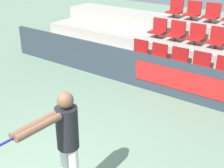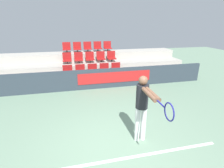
% 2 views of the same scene
% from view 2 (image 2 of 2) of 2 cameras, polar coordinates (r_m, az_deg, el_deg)
% --- Properties ---
extents(ground_plane, '(30.00, 30.00, 0.00)m').
position_cam_2_polar(ground_plane, '(4.45, 2.32, -20.38)').
color(ground_plane, gray).
extents(court_baseline, '(4.70, 0.08, 0.01)m').
position_cam_2_polar(court_baseline, '(4.21, 3.60, -23.13)').
color(court_baseline, white).
rests_on(court_baseline, ground).
extents(barrier_wall, '(10.57, 0.14, 0.90)m').
position_cam_2_polar(barrier_wall, '(7.82, -5.46, 1.62)').
color(barrier_wall, '#2D3842').
rests_on(barrier_wall, ground).
extents(bleacher_tier_front, '(10.17, 1.03, 0.41)m').
position_cam_2_polar(bleacher_tier_front, '(8.46, -6.11, 1.27)').
color(bleacher_tier_front, '#ADA89E').
rests_on(bleacher_tier_front, ground).
extents(bleacher_tier_middle, '(10.17, 1.03, 0.82)m').
position_cam_2_polar(bleacher_tier_middle, '(9.39, -6.97, 4.40)').
color(bleacher_tier_middle, '#ADA89E').
rests_on(bleacher_tier_middle, ground).
extents(bleacher_tier_back, '(10.17, 1.03, 1.24)m').
position_cam_2_polar(bleacher_tier_back, '(10.34, -7.68, 6.96)').
color(bleacher_tier_back, '#ADA89E').
rests_on(bleacher_tier_back, ground).
extents(stadium_chair_0, '(0.44, 0.36, 0.55)m').
position_cam_2_polar(stadium_chair_0, '(8.39, -14.26, 3.88)').
color(stadium_chair_0, '#333333').
rests_on(stadium_chair_0, bleacher_tier_front).
extents(stadium_chair_1, '(0.44, 0.36, 0.55)m').
position_cam_2_polar(stadium_chair_1, '(8.40, -10.29, 4.18)').
color(stadium_chair_1, '#333333').
rests_on(stadium_chair_1, bleacher_tier_front).
extents(stadium_chair_2, '(0.44, 0.36, 0.55)m').
position_cam_2_polar(stadium_chair_2, '(8.44, -6.33, 4.46)').
color(stadium_chair_2, '#333333').
rests_on(stadium_chair_2, bleacher_tier_front).
extents(stadium_chair_3, '(0.44, 0.36, 0.55)m').
position_cam_2_polar(stadium_chair_3, '(8.53, -2.43, 4.72)').
color(stadium_chair_3, '#333333').
rests_on(stadium_chair_3, bleacher_tier_front).
extents(stadium_chair_4, '(0.44, 0.36, 0.55)m').
position_cam_2_polar(stadium_chair_4, '(8.65, 1.38, 4.95)').
color(stadium_chair_4, '#333333').
rests_on(stadium_chair_4, bleacher_tier_front).
extents(stadium_chair_5, '(0.44, 0.36, 0.55)m').
position_cam_2_polar(stadium_chair_5, '(9.31, -14.44, 7.99)').
color(stadium_chair_5, '#333333').
rests_on(stadium_chair_5, bleacher_tier_middle).
extents(stadium_chair_6, '(0.44, 0.36, 0.55)m').
position_cam_2_polar(stadium_chair_6, '(9.31, -10.82, 8.27)').
color(stadium_chair_6, '#333333').
rests_on(stadium_chair_6, bleacher_tier_middle).
extents(stadium_chair_7, '(0.44, 0.36, 0.55)m').
position_cam_2_polar(stadium_chair_7, '(9.35, -7.22, 8.51)').
color(stadium_chair_7, '#333333').
rests_on(stadium_chair_7, bleacher_tier_middle).
extents(stadium_chair_8, '(0.44, 0.36, 0.55)m').
position_cam_2_polar(stadium_chair_8, '(9.43, -3.66, 8.71)').
color(stadium_chair_8, '#333333').
rests_on(stadium_chair_8, bleacher_tier_middle).
extents(stadium_chair_9, '(0.44, 0.36, 0.55)m').
position_cam_2_polar(stadium_chair_9, '(9.54, -0.17, 8.88)').
color(stadium_chair_9, '#333333').
rests_on(stadium_chair_9, bleacher_tier_middle).
extents(stadium_chair_10, '(0.44, 0.36, 0.55)m').
position_cam_2_polar(stadium_chair_10, '(10.26, -14.58, 11.36)').
color(stadium_chair_10, '#333333').
rests_on(stadium_chair_10, bleacher_tier_back).
extents(stadium_chair_11, '(0.44, 0.36, 0.55)m').
position_cam_2_polar(stadium_chair_11, '(10.26, -11.27, 11.61)').
color(stadium_chair_11, '#333333').
rests_on(stadium_chair_11, bleacher_tier_back).
extents(stadium_chair_12, '(0.44, 0.36, 0.55)m').
position_cam_2_polar(stadium_chair_12, '(10.30, -7.97, 11.82)').
color(stadium_chair_12, '#333333').
rests_on(stadium_chair_12, bleacher_tier_back).
extents(stadium_chair_13, '(0.44, 0.36, 0.55)m').
position_cam_2_polar(stadium_chair_13, '(10.37, -4.70, 11.99)').
color(stadium_chair_13, '#333333').
rests_on(stadium_chair_13, bleacher_tier_back).
extents(stadium_chair_14, '(0.44, 0.36, 0.55)m').
position_cam_2_polar(stadium_chair_14, '(10.47, -1.47, 12.12)').
color(stadium_chair_14, '#333333').
rests_on(stadium_chair_14, bleacher_tier_back).
extents(tennis_player, '(0.29, 1.53, 1.71)m').
position_cam_2_polar(tennis_player, '(4.16, 10.07, -6.45)').
color(tennis_player, silver).
rests_on(tennis_player, ground).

